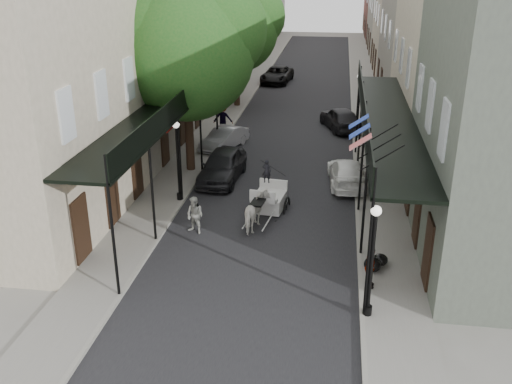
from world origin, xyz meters
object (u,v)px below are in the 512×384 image
(car_left_near, at_px, (222,165))
(car_left_far, at_px, (277,75))
(tree_far, at_px, (241,26))
(pedestrian_sidewalk_right, at_px, (370,267))
(carriage, at_px, (271,186))
(car_left_mid, at_px, (224,138))
(pedestrian_sidewalk_left, at_px, (223,118))
(car_right_near, at_px, (347,173))
(horse, at_px, (257,212))
(car_right_far, at_px, (341,118))
(pedestrian_walking, at_px, (195,215))
(tree_near, at_px, (194,45))
(lamppost_right_far, at_px, (358,103))
(lamppost_right_near, at_px, (372,260))

(car_left_near, bearing_deg, car_left_far, 93.09)
(tree_far, height_order, pedestrian_sidewalk_right, tree_far)
(carriage, bearing_deg, tree_far, 110.80)
(car_left_mid, bearing_deg, tree_far, 114.03)
(pedestrian_sidewalk_right, bearing_deg, pedestrian_sidewalk_left, 32.31)
(car_right_near, bearing_deg, tree_far, -67.57)
(horse, distance_m, carriage, 2.38)
(car_left_near, height_order, car_right_far, car_left_near)
(pedestrian_walking, bearing_deg, horse, 40.15)
(pedestrian_walking, relative_size, car_left_near, 0.35)
(tree_near, bearing_deg, car_left_mid, 81.12)
(pedestrian_sidewalk_left, bearing_deg, car_right_near, 132.75)
(pedestrian_sidewalk_right, distance_m, car_left_near, 11.64)
(pedestrian_sidewalk_right, relative_size, car_left_far, 0.30)
(lamppost_right_far, height_order, pedestrian_sidewalk_right, lamppost_right_far)
(tree_far, xyz_separation_m, car_left_far, (1.65, 8.96, -5.14))
(tree_far, distance_m, car_left_far, 10.46)
(lamppost_right_near, xyz_separation_m, lamppost_right_far, (0.00, 20.00, 0.00))
(tree_far, relative_size, car_left_far, 1.72)
(pedestrian_sidewalk_right, bearing_deg, lamppost_right_near, -177.39)
(tree_near, xyz_separation_m, lamppost_right_near, (8.30, -12.18, -4.44))
(lamppost_right_far, height_order, car_right_far, lamppost_right_far)
(tree_near, bearing_deg, car_right_near, -7.09)
(car_right_far, bearing_deg, pedestrian_sidewalk_left, -2.18)
(pedestrian_sidewalk_right, distance_m, car_right_near, 9.62)
(pedestrian_sidewalk_left, bearing_deg, horse, 104.12)
(pedestrian_sidewalk_right, distance_m, car_left_mid, 16.35)
(tree_far, relative_size, lamppost_right_near, 2.32)
(car_left_near, bearing_deg, lamppost_right_far, 56.25)
(tree_far, xyz_separation_m, car_left_near, (1.54, -15.18, -5.07))
(lamppost_right_near, relative_size, car_right_far, 0.85)
(pedestrian_sidewalk_left, height_order, car_right_far, pedestrian_sidewalk_left)
(horse, relative_size, car_left_far, 0.36)
(lamppost_right_far, bearing_deg, tree_far, 143.49)
(car_left_mid, bearing_deg, lamppost_right_far, 47.85)
(horse, bearing_deg, carriage, -90.00)
(lamppost_right_near, height_order, carriage, lamppost_right_near)
(tree_near, relative_size, car_left_near, 2.14)
(car_left_near, bearing_deg, lamppost_right_near, -54.92)
(tree_far, distance_m, pedestrian_sidewalk_right, 26.43)
(pedestrian_sidewalk_left, bearing_deg, car_left_near, 97.95)
(lamppost_right_far, xyz_separation_m, car_left_far, (-6.70, 15.14, -1.36))
(lamppost_right_far, distance_m, pedestrian_walking, 16.49)
(pedestrian_sidewalk_left, distance_m, car_left_mid, 2.81)
(carriage, bearing_deg, lamppost_right_far, 78.78)
(lamppost_right_near, bearing_deg, tree_near, 124.27)
(tree_far, relative_size, pedestrian_walking, 5.52)
(tree_near, height_order, pedestrian_sidewalk_left, tree_near)
(car_left_far, bearing_deg, car_left_mid, -87.42)
(car_left_mid, height_order, car_right_near, car_right_near)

